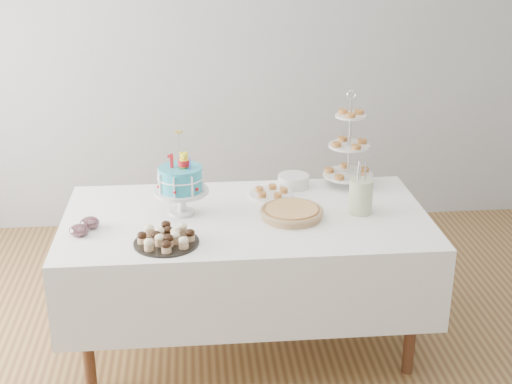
{
  "coord_description": "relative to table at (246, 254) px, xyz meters",
  "views": [
    {
      "loc": [
        -0.26,
        -3.13,
        2.27
      ],
      "look_at": [
        0.05,
        0.3,
        0.9
      ],
      "focal_mm": 50.0,
      "sensor_mm": 36.0,
      "label": 1
    }
  ],
  "objects": [
    {
      "name": "jam_bowl_a",
      "position": [
        -0.84,
        -0.17,
        0.25
      ],
      "size": [
        0.1,
        0.1,
        0.06
      ],
      "color": "silver",
      "rests_on": "table"
    },
    {
      "name": "table",
      "position": [
        0.0,
        0.0,
        0.0
      ],
      "size": [
        1.92,
        1.02,
        0.77
      ],
      "color": "white",
      "rests_on": "floor"
    },
    {
      "name": "cupcake_tray",
      "position": [
        -0.41,
        -0.3,
        0.26
      ],
      "size": [
        0.32,
        0.32,
        0.07
      ],
      "color": "black",
      "rests_on": "table"
    },
    {
      "name": "birthday_cake",
      "position": [
        -0.33,
        0.06,
        0.35
      ],
      "size": [
        0.29,
        0.29,
        0.45
      ],
      "rotation": [
        0.0,
        0.0,
        -0.28
      ],
      "color": "silver",
      "rests_on": "table"
    },
    {
      "name": "floor",
      "position": [
        0.0,
        -0.3,
        -0.54
      ],
      "size": [
        5.0,
        5.0,
        0.0
      ],
      "primitive_type": "plane",
      "color": "brown",
      "rests_on": "ground"
    },
    {
      "name": "utensil_pitcher",
      "position": [
        0.61,
        -0.02,
        0.33
      ],
      "size": [
        0.13,
        0.13,
        0.28
      ],
      "rotation": [
        0.0,
        0.0,
        0.25
      ],
      "color": "beige",
      "rests_on": "table"
    },
    {
      "name": "pie",
      "position": [
        0.24,
        -0.05,
        0.26
      ],
      "size": [
        0.33,
        0.33,
        0.05
      ],
      "color": "tan",
      "rests_on": "table"
    },
    {
      "name": "walls",
      "position": [
        0.0,
        -0.3,
        0.81
      ],
      "size": [
        5.04,
        4.04,
        2.7
      ],
      "color": "#97999C",
      "rests_on": "floor"
    },
    {
      "name": "plate_stack",
      "position": [
        0.31,
        0.4,
        0.26
      ],
      "size": [
        0.18,
        0.18,
        0.07
      ],
      "color": "silver",
      "rests_on": "table"
    },
    {
      "name": "pastry_plate",
      "position": [
        0.16,
        0.27,
        0.24
      ],
      "size": [
        0.25,
        0.25,
        0.04
      ],
      "color": "silver",
      "rests_on": "table"
    },
    {
      "name": "tiered_stand",
      "position": [
        0.63,
        0.4,
        0.46
      ],
      "size": [
        0.29,
        0.29,
        0.57
      ],
      "color": "silver",
      "rests_on": "table"
    },
    {
      "name": "jam_bowl_b",
      "position": [
        -0.8,
        -0.08,
        0.25
      ],
      "size": [
        0.1,
        0.1,
        0.06
      ],
      "color": "silver",
      "rests_on": "table"
    }
  ]
}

